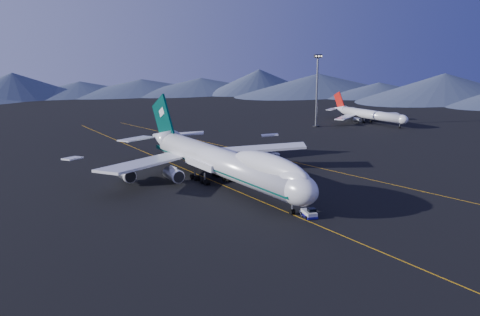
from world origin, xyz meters
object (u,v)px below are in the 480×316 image
service_van (272,153)px  second_jet (369,114)px  pushback_tug (309,214)px  boeing_747 (222,162)px  floodlight_mast (317,91)px

service_van → second_jet: bearing=-12.1°
pushback_tug → boeing_747: bearing=112.4°
second_jet → service_van: (-73.31, -30.50, -2.90)m
boeing_747 → service_van: (30.00, 20.37, -5.12)m
boeing_747 → floodlight_mast: size_ratio=2.52×
pushback_tug → service_van: pushback_tug is taller
boeing_747 → pushback_tug: size_ratio=15.50×
service_van → floodlight_mast: (47.93, 34.77, 13.84)m
service_van → boeing_747: bearing=179.5°
boeing_747 → pushback_tug: bearing=-86.3°
pushback_tug → second_jet: 129.45m
boeing_747 → second_jet: (103.31, 50.87, -2.22)m
service_van → floodlight_mast: floodlight_mast is taller
pushback_tug → service_van: bearing=79.4°
pushback_tug → floodlight_mast: floodlight_mast is taller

